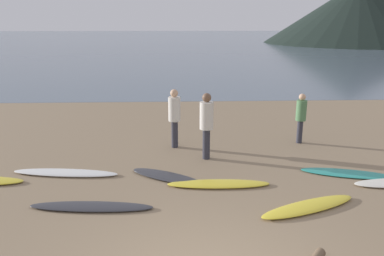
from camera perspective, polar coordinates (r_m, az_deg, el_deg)
The scene contains 12 objects.
ground_plane at distance 15.04m, azimuth -0.74°, elevation 1.06°, with size 120.00×120.00×0.20m, color #8C7559.
ocean_water at distance 67.74m, azimuth -2.14°, elevation 12.61°, with size 140.00×100.00×0.01m, color slate.
headland_hill at distance 65.62m, azimuth 22.92°, elevation 15.21°, with size 27.16×27.16×8.87m, color black.
surfboard_1 at distance 10.18m, azimuth -17.95°, elevation -6.21°, with size 2.63×0.48×0.08m, color white.
surfboard_2 at distance 8.32m, azimuth -14.44°, elevation -11.01°, with size 2.52×0.46×0.08m, color #333338.
surfboard_3 at distance 9.50m, azimuth -3.74°, elevation -7.02°, with size 1.93×0.53×0.08m, color #333338.
surfboard_4 at distance 9.09m, azimuth 3.88°, elevation -8.11°, with size 2.35×0.50×0.09m, color yellow.
surfboard_5 at distance 8.38m, azimuth 16.61°, elevation -10.90°, with size 2.26×0.50×0.09m, color yellow.
surfboard_6 at distance 10.40m, azimuth 21.70°, elevation -6.16°, with size 2.22×0.56×0.06m, color teal.
person_0 at distance 11.40m, azimuth -2.57°, elevation 2.12°, with size 0.35×0.35×1.74m.
person_1 at distance 10.43m, azimuth 2.13°, elevation 1.07°, with size 0.37×0.37×1.82m.
person_2 at distance 12.28m, azimuth 15.59°, elevation 1.95°, with size 0.31×0.31×1.54m.
Camera 1 is at (-0.43, -4.54, 3.72)m, focal length 36.63 mm.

